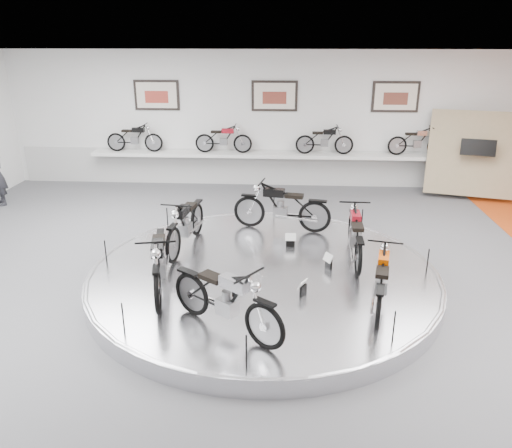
# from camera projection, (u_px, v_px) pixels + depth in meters

# --- Properties ---
(floor) EXTENTS (16.00, 16.00, 0.00)m
(floor) POSITION_uv_depth(u_px,v_px,m) (263.00, 291.00, 9.04)
(floor) COLOR #515153
(floor) RESTS_ON ground
(ceiling) EXTENTS (16.00, 16.00, 0.00)m
(ceiling) POSITION_uv_depth(u_px,v_px,m) (264.00, 60.00, 7.63)
(ceiling) COLOR white
(ceiling) RESTS_ON wall_back
(wall_back) EXTENTS (16.00, 0.00, 16.00)m
(wall_back) POSITION_uv_depth(u_px,v_px,m) (274.00, 120.00, 14.88)
(wall_back) COLOR white
(wall_back) RESTS_ON floor
(dado_band) EXTENTS (15.68, 0.04, 1.10)m
(dado_band) POSITION_uv_depth(u_px,v_px,m) (274.00, 167.00, 15.37)
(dado_band) COLOR #BCBCBA
(dado_band) RESTS_ON floor
(display_platform) EXTENTS (6.40, 6.40, 0.30)m
(display_platform) POSITION_uv_depth(u_px,v_px,m) (263.00, 277.00, 9.27)
(display_platform) COLOR silver
(display_platform) RESTS_ON floor
(platform_rim) EXTENTS (6.40, 6.40, 0.10)m
(platform_rim) POSITION_uv_depth(u_px,v_px,m) (263.00, 271.00, 9.23)
(platform_rim) COLOR #B2B2BA
(platform_rim) RESTS_ON display_platform
(shelf) EXTENTS (11.00, 0.55, 0.10)m
(shelf) POSITION_uv_depth(u_px,v_px,m) (274.00, 155.00, 14.95)
(shelf) COLOR silver
(shelf) RESTS_ON wall_back
(poster_left) EXTENTS (1.35, 0.06, 0.88)m
(poster_left) POSITION_uv_depth(u_px,v_px,m) (157.00, 95.00, 14.79)
(poster_left) COLOR beige
(poster_left) RESTS_ON wall_back
(poster_center) EXTENTS (1.35, 0.06, 0.88)m
(poster_center) POSITION_uv_depth(u_px,v_px,m) (275.00, 96.00, 14.59)
(poster_center) COLOR beige
(poster_center) RESTS_ON wall_back
(poster_right) EXTENTS (1.35, 0.06, 0.88)m
(poster_right) POSITION_uv_depth(u_px,v_px,m) (396.00, 97.00, 14.39)
(poster_right) COLOR beige
(poster_right) RESTS_ON wall_back
(display_panel) EXTENTS (2.56, 1.52, 2.30)m
(display_panel) POSITION_uv_depth(u_px,v_px,m) (472.00, 154.00, 13.98)
(display_panel) COLOR #9C8666
(display_panel) RESTS_ON floor
(shelf_bike_a) EXTENTS (1.22, 0.43, 0.73)m
(shelf_bike_a) POSITION_uv_depth(u_px,v_px,m) (135.00, 140.00, 15.04)
(shelf_bike_a) COLOR black
(shelf_bike_a) RESTS_ON shelf
(shelf_bike_b) EXTENTS (1.22, 0.43, 0.73)m
(shelf_bike_b) POSITION_uv_depth(u_px,v_px,m) (224.00, 141.00, 14.89)
(shelf_bike_b) COLOR maroon
(shelf_bike_b) RESTS_ON shelf
(shelf_bike_c) EXTENTS (1.22, 0.43, 0.73)m
(shelf_bike_c) POSITION_uv_depth(u_px,v_px,m) (324.00, 142.00, 14.72)
(shelf_bike_c) COLOR black
(shelf_bike_c) RESTS_ON shelf
(shelf_bike_d) EXTENTS (1.22, 0.43, 0.73)m
(shelf_bike_d) POSITION_uv_depth(u_px,v_px,m) (417.00, 143.00, 14.56)
(shelf_bike_d) COLOR #A8A8AD
(shelf_bike_d) RESTS_ON shelf
(bike_a) EXTENTS (0.67, 1.77, 1.03)m
(bike_a) POSITION_uv_depth(u_px,v_px,m) (355.00, 234.00, 9.47)
(bike_a) COLOR maroon
(bike_a) RESTS_ON display_platform
(bike_b) EXTENTS (1.94, 0.98, 1.09)m
(bike_b) POSITION_uv_depth(u_px,v_px,m) (282.00, 206.00, 10.93)
(bike_b) COLOR black
(bike_b) RESTS_ON display_platform
(bike_c) EXTENTS (0.89, 1.89, 1.07)m
(bike_c) POSITION_uv_depth(u_px,v_px,m) (185.00, 223.00, 9.98)
(bike_c) COLOR black
(bike_c) RESTS_ON display_platform
(bike_d) EXTENTS (1.00, 1.94, 1.08)m
(bike_d) POSITION_uv_depth(u_px,v_px,m) (159.00, 261.00, 8.28)
(bike_d) COLOR black
(bike_d) RESTS_ON display_platform
(bike_e) EXTENTS (1.82, 1.56, 1.05)m
(bike_e) POSITION_uv_depth(u_px,v_px,m) (226.00, 298.00, 7.13)
(bike_e) COLOR #A8A8AD
(bike_e) RESTS_ON display_platform
(bike_f) EXTENTS (0.92, 1.73, 0.96)m
(bike_f) POSITION_uv_depth(u_px,v_px,m) (382.00, 279.00, 7.79)
(bike_f) COLOR #AC3A00
(bike_f) RESTS_ON display_platform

